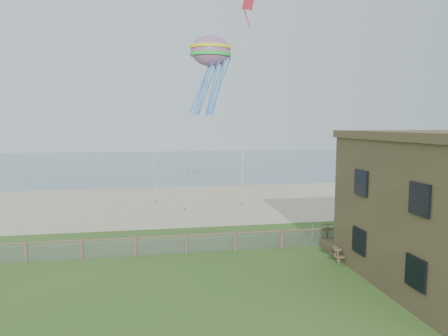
% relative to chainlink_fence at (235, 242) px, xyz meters
% --- Properties ---
extents(ground, '(160.00, 160.00, 0.00)m').
position_rel_chainlink_fence_xyz_m(ground, '(0.00, -6.00, -0.55)').
color(ground, '#2F501B').
rests_on(ground, ground).
extents(sand_beach, '(72.00, 20.00, 0.02)m').
position_rel_chainlink_fence_xyz_m(sand_beach, '(0.00, 16.00, -0.55)').
color(sand_beach, '#BFAE8A').
rests_on(sand_beach, ground).
extents(ocean, '(160.00, 68.00, 0.02)m').
position_rel_chainlink_fence_xyz_m(ocean, '(0.00, 60.00, -0.55)').
color(ocean, slate).
rests_on(ocean, ground).
extents(chainlink_fence, '(36.20, 0.20, 1.25)m').
position_rel_chainlink_fence_xyz_m(chainlink_fence, '(0.00, 0.00, 0.00)').
color(chainlink_fence, brown).
rests_on(chainlink_fence, ground).
extents(motel_deck, '(15.00, 2.00, 0.50)m').
position_rel_chainlink_fence_xyz_m(motel_deck, '(13.00, -1.00, -0.30)').
color(motel_deck, brown).
rests_on(motel_deck, ground).
extents(picnic_table, '(2.26, 1.90, 0.83)m').
position_rel_chainlink_fence_xyz_m(picnic_table, '(6.08, -2.95, -0.13)').
color(picnic_table, brown).
rests_on(picnic_table, ground).
extents(octopus_kite, '(3.66, 2.81, 6.92)m').
position_rel_chainlink_fence_xyz_m(octopus_kite, '(-0.14, 9.36, 11.32)').
color(octopus_kite, '#FF3328').
extents(kite_red, '(1.67, 1.94, 2.43)m').
position_rel_chainlink_fence_xyz_m(kite_red, '(3.02, 9.53, 16.50)').
color(kite_red, '#E42840').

